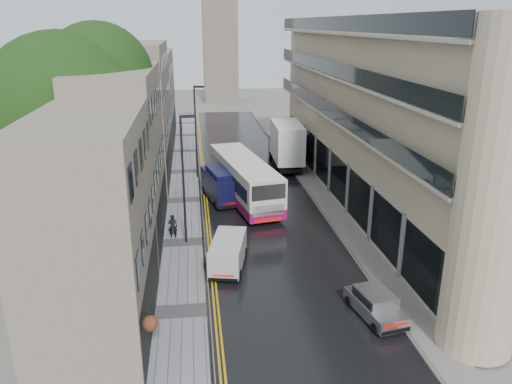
{
  "coord_description": "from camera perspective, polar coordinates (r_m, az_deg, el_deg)",
  "views": [
    {
      "loc": [
        -4.95,
        -10.98,
        13.69
      ],
      "look_at": [
        -1.23,
        18.0,
        3.78
      ],
      "focal_mm": 35.0,
      "sensor_mm": 36.0,
      "label": 1
    }
  ],
  "objects": [
    {
      "name": "navy_van",
      "position": [
        38.41,
        -4.64,
        -0.01
      ],
      "size": [
        3.22,
        5.71,
        2.74
      ],
      "primitive_type": null,
      "rotation": [
        0.0,
        0.0,
        0.21
      ],
      "color": "black",
      "rests_on": "road"
    },
    {
      "name": "white_lorry",
      "position": [
        47.83,
        2.36,
        4.9
      ],
      "size": [
        2.88,
        8.68,
        4.51
      ],
      "primitive_type": null,
      "rotation": [
        0.0,
        0.0,
        -0.03
      ],
      "color": "white",
      "rests_on": "road"
    },
    {
      "name": "road",
      "position": [
        41.14,
        0.01,
        -0.7
      ],
      "size": [
        9.0,
        85.0,
        0.02
      ],
      "primitive_type": "cube",
      "color": "black",
      "rests_on": "ground"
    },
    {
      "name": "left_sidewalk",
      "position": [
        40.83,
        -8.16,
        -0.97
      ],
      "size": [
        2.7,
        85.0,
        0.12
      ],
      "primitive_type": "cube",
      "color": "gray",
      "rests_on": "ground"
    },
    {
      "name": "right_sidewalk",
      "position": [
        42.11,
        7.32,
        -0.32
      ],
      "size": [
        1.8,
        85.0,
        0.12
      ],
      "primitive_type": "cube",
      "color": "slate",
      "rests_on": "ground"
    },
    {
      "name": "old_shop_row",
      "position": [
        41.93,
        -13.47,
        7.65
      ],
      "size": [
        4.5,
        56.0,
        12.0
      ],
      "primitive_type": null,
      "color": "gray",
      "rests_on": "ground"
    },
    {
      "name": "cream_bus",
      "position": [
        36.93,
        -1.77,
        -0.25
      ],
      "size": [
        4.93,
        12.53,
        3.33
      ],
      "primitive_type": null,
      "rotation": [
        0.0,
        0.0,
        0.18
      ],
      "color": "white",
      "rests_on": "road"
    },
    {
      "name": "white_van",
      "position": [
        28.28,
        -5.26,
        -8.14
      ],
      "size": [
        2.59,
        4.37,
        1.85
      ],
      "primitive_type": null,
      "rotation": [
        0.0,
        0.0,
        -0.22
      ],
      "color": "silver",
      "rests_on": "road"
    },
    {
      "name": "pedestrian",
      "position": [
        33.49,
        -9.5,
        -3.89
      ],
      "size": [
        0.63,
        0.42,
        1.67
      ],
      "primitive_type": "imported",
      "rotation": [
        0.0,
        0.0,
        3.1
      ],
      "color": "black",
      "rests_on": "left_sidewalk"
    },
    {
      "name": "lamp_post_far",
      "position": [
        45.73,
        -6.9,
        6.73
      ],
      "size": [
        0.96,
        0.4,
        8.34
      ],
      "primitive_type": null,
      "rotation": [
        0.0,
        0.0,
        -0.21
      ],
      "color": "black",
      "rests_on": "left_sidewalk"
    },
    {
      "name": "modern_block",
      "position": [
        40.56,
        15.06,
        8.6
      ],
      "size": [
        8.0,
        40.0,
        14.0
      ],
      "primitive_type": null,
      "color": "#C0B28E",
      "rests_on": "ground"
    },
    {
      "name": "tree_near",
      "position": [
        32.59,
        -20.64,
        5.58
      ],
      "size": [
        10.56,
        10.56,
        13.89
      ],
      "primitive_type": null,
      "color": "black",
      "rests_on": "ground"
    },
    {
      "name": "silver_hatchback",
      "position": [
        24.35,
        13.57,
        -14.09
      ],
      "size": [
        2.24,
        3.87,
        1.36
      ],
      "primitive_type": null,
      "rotation": [
        0.0,
        0.0,
        0.19
      ],
      "color": "#A6A6AB",
      "rests_on": "road"
    },
    {
      "name": "tree_far",
      "position": [
        45.19,
        -16.63,
        8.45
      ],
      "size": [
        9.24,
        9.24,
        12.46
      ],
      "primitive_type": null,
      "color": "black",
      "rests_on": "ground"
    },
    {
      "name": "lamp_post_near",
      "position": [
        31.64,
        -8.3,
        1.2
      ],
      "size": [
        0.95,
        0.33,
        8.29
      ],
      "primitive_type": null,
      "rotation": [
        0.0,
        0.0,
        0.14
      ],
      "color": "black",
      "rests_on": "left_sidewalk"
    }
  ]
}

